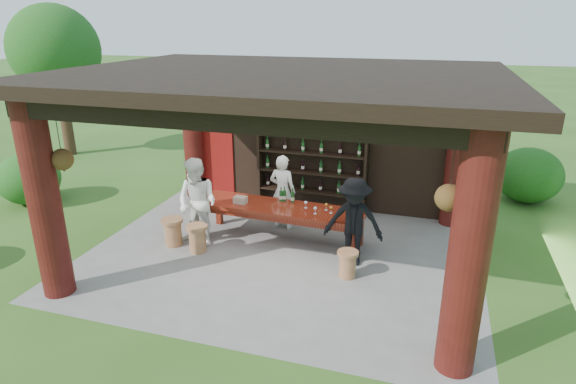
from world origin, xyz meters
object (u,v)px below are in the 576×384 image
(napkin_basket, at_px, (240,200))
(stool_far_left, at_px, (173,231))
(guest_woman, at_px, (197,203))
(guest_man, at_px, (354,222))
(wine_shelf, at_px, (312,163))
(stool_near_right, at_px, (348,263))
(tasting_table, at_px, (281,212))
(stool_near_left, at_px, (197,238))
(host, at_px, (283,192))

(napkin_basket, bearing_deg, stool_far_left, -146.01)
(stool_far_left, distance_m, guest_woman, 0.79)
(guest_woman, bearing_deg, guest_man, 11.76)
(wine_shelf, height_order, stool_near_right, wine_shelf)
(stool_near_right, bearing_deg, napkin_basket, 157.43)
(tasting_table, relative_size, guest_woman, 1.93)
(stool_near_left, bearing_deg, stool_near_right, -2.16)
(wine_shelf, xyz_separation_m, stool_near_right, (1.42, -2.94, -0.88))
(stool_far_left, xyz_separation_m, guest_woman, (0.48, 0.21, 0.59))
(stool_near_left, relative_size, stool_near_right, 1.11)
(stool_far_left, xyz_separation_m, guest_man, (3.59, 0.30, 0.54))
(stool_near_right, xyz_separation_m, stool_far_left, (-3.60, 0.23, 0.04))
(host, distance_m, napkin_basket, 1.01)
(guest_man, relative_size, napkin_basket, 6.46)
(host, distance_m, guest_woman, 1.89)
(host, relative_size, guest_woman, 0.91)
(host, height_order, guest_man, guest_man)
(stool_near_right, xyz_separation_m, guest_man, (-0.01, 0.53, 0.58))
(stool_near_left, relative_size, guest_woman, 0.31)
(tasting_table, xyz_separation_m, stool_near_left, (-1.40, -0.97, -0.34))
(tasting_table, height_order, host, host)
(wine_shelf, xyz_separation_m, tasting_table, (-0.17, -1.85, -0.51))
(stool_far_left, bearing_deg, guest_man, 4.81)
(guest_man, height_order, napkin_basket, guest_man)
(host, bearing_deg, guest_man, 151.78)
(guest_man, bearing_deg, napkin_basket, 166.64)
(wine_shelf, height_order, tasting_table, wine_shelf)
(tasting_table, bearing_deg, stool_near_left, -145.18)
(wine_shelf, distance_m, guest_woman, 3.03)
(wine_shelf, xyz_separation_m, stool_near_left, (-1.57, -2.82, -0.85))
(guest_woman, relative_size, guest_man, 1.07)
(tasting_table, xyz_separation_m, napkin_basket, (-0.85, -0.07, 0.19))
(stool_near_left, distance_m, stool_near_right, 2.99)
(tasting_table, xyz_separation_m, guest_man, (1.58, -0.55, 0.21))
(napkin_basket, bearing_deg, guest_man, -11.19)
(stool_near_left, bearing_deg, guest_man, 8.02)
(tasting_table, bearing_deg, host, 104.48)
(guest_woman, bearing_deg, stool_far_left, -146.44)
(stool_near_right, height_order, stool_far_left, stool_far_left)
(guest_man, bearing_deg, stool_far_left, -177.36)
(guest_woman, bearing_deg, stool_near_left, -59.16)
(wine_shelf, bearing_deg, guest_man, -59.56)
(tasting_table, height_order, stool_far_left, tasting_table)
(guest_man, bearing_deg, guest_woman, 179.54)
(tasting_table, height_order, stool_near_left, tasting_table)
(stool_near_right, bearing_deg, stool_far_left, 176.33)
(stool_near_left, bearing_deg, napkin_basket, 58.38)
(guest_woman, height_order, guest_man, guest_woman)
(stool_far_left, bearing_deg, napkin_basket, 33.99)
(wine_shelf, relative_size, napkin_basket, 9.97)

